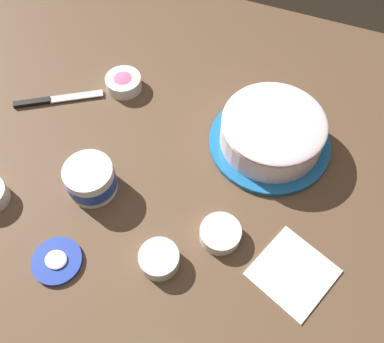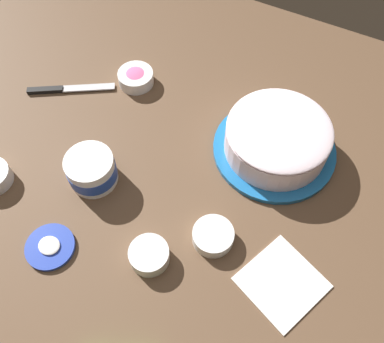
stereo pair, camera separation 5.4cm
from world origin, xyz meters
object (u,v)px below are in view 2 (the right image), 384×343
at_px(frosted_cake, 277,140).
at_px(frosting_tub, 91,170).
at_px(spreading_knife, 63,89).
at_px(sprinkle_bowl_yellow, 213,236).
at_px(sprinkle_bowl_pink, 136,77).
at_px(frosting_tub_lid, 50,247).
at_px(paper_napkin, 282,282).
at_px(sprinkle_bowl_orange, 149,255).

bearing_deg(frosted_cake, frosting_tub, -142.58).
relative_size(frosted_cake, spreading_knife, 1.42).
bearing_deg(sprinkle_bowl_yellow, sprinkle_bowl_pink, 140.30).
bearing_deg(frosting_tub_lid, paper_napkin, 18.19).
bearing_deg(paper_napkin, sprinkle_bowl_pink, 148.32).
distance_m(sprinkle_bowl_pink, paper_napkin, 0.66).
xyz_separation_m(frosted_cake, frosting_tub, (-0.35, -0.27, -0.01)).
distance_m(sprinkle_bowl_yellow, sprinkle_bowl_pink, 0.50).
xyz_separation_m(frosting_tub_lid, paper_napkin, (0.48, 0.16, -0.00)).
xyz_separation_m(sprinkle_bowl_pink, paper_napkin, (0.56, -0.34, -0.02)).
bearing_deg(sprinkle_bowl_yellow, frosted_cake, 83.12).
relative_size(frosted_cake, frosting_tub, 2.63).
bearing_deg(frosting_tub_lid, frosted_cake, 53.52).
relative_size(frosting_tub_lid, spreading_knife, 0.51).
relative_size(sprinkle_bowl_orange, paper_napkin, 0.57).
bearing_deg(paper_napkin, frosting_tub_lid, -161.81).
height_order(frosted_cake, sprinkle_bowl_yellow, frosted_cake).
relative_size(frosting_tub, sprinkle_bowl_pink, 1.19).
bearing_deg(frosted_cake, frosting_tub_lid, -126.48).
height_order(frosting_tub_lid, sprinkle_bowl_orange, sprinkle_bowl_orange).
bearing_deg(paper_napkin, frosting_tub, 176.09).
distance_m(sprinkle_bowl_yellow, sprinkle_bowl_orange, 0.14).
bearing_deg(spreading_knife, paper_napkin, -17.55).
bearing_deg(frosting_tub, frosting_tub_lid, -86.19).
bearing_deg(sprinkle_bowl_yellow, frosting_tub_lid, -149.69).
distance_m(frosting_tub_lid, sprinkle_bowl_pink, 0.51).
bearing_deg(sprinkle_bowl_orange, spreading_knife, 145.67).
xyz_separation_m(sprinkle_bowl_yellow, sprinkle_bowl_orange, (-0.10, -0.10, 0.00)).
xyz_separation_m(frosted_cake, spreading_knife, (-0.58, -0.07, -0.04)).
height_order(frosting_tub, sprinkle_bowl_pink, frosting_tub).
bearing_deg(spreading_knife, sprinkle_bowl_orange, -34.33).
bearing_deg(sprinkle_bowl_orange, sprinkle_bowl_pink, 124.12).
height_order(frosting_tub_lid, sprinkle_bowl_yellow, sprinkle_bowl_yellow).
height_order(frosted_cake, spreading_knife, frosted_cake).
xyz_separation_m(spreading_knife, paper_napkin, (0.72, -0.23, -0.00)).
relative_size(sprinkle_bowl_yellow, paper_napkin, 0.60).
xyz_separation_m(spreading_knife, sprinkle_bowl_yellow, (0.55, -0.21, 0.01)).
bearing_deg(frosting_tub, spreading_knife, 140.05).
bearing_deg(frosted_cake, spreading_knife, -172.69).
height_order(frosting_tub_lid, spreading_knife, frosting_tub_lid).
relative_size(spreading_knife, sprinkle_bowl_pink, 2.20).
bearing_deg(frosting_tub, paper_napkin, -3.91).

